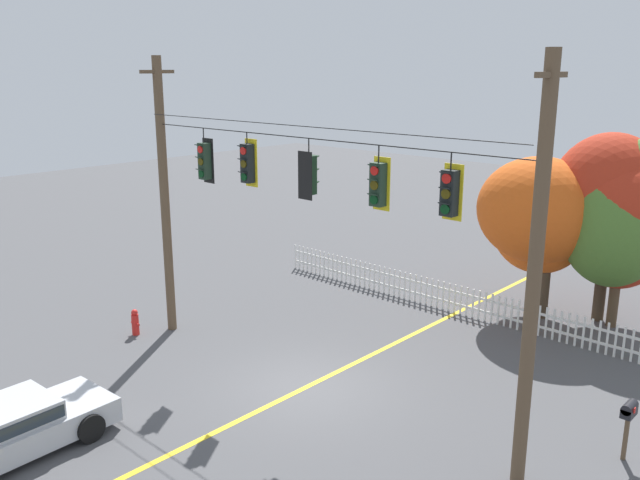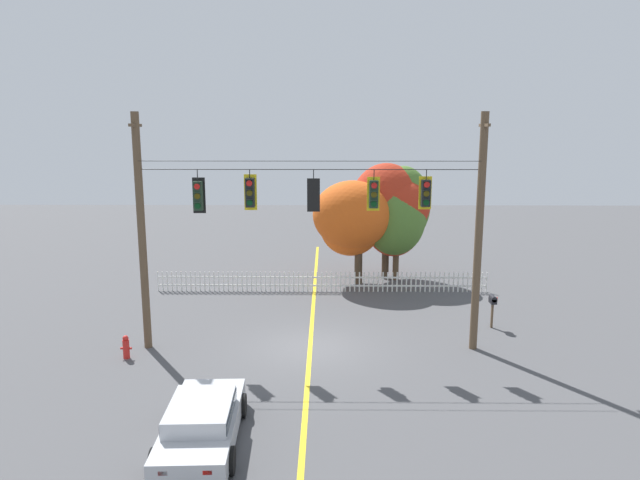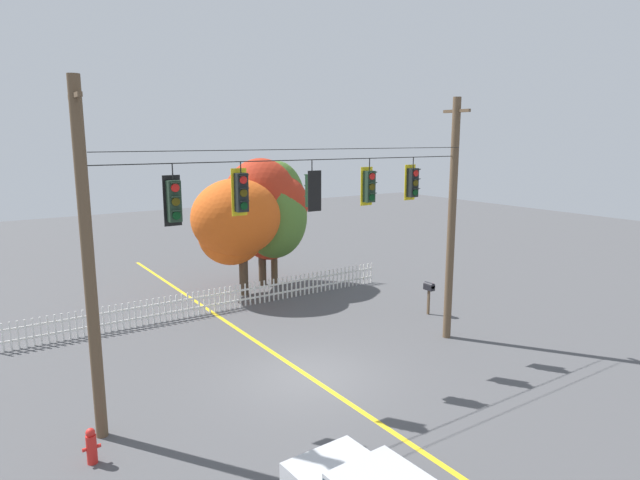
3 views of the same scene
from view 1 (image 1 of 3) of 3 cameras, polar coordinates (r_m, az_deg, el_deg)
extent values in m
plane|color=#4C4C4F|center=(17.39, -1.21, -12.53)|extent=(80.00, 80.00, 0.00)
cube|color=gold|center=(17.38, -1.21, -12.52)|extent=(0.16, 36.00, 0.01)
cylinder|color=brown|center=(20.31, -13.18, 3.44)|extent=(0.27, 0.27, 8.26)
cylinder|color=brown|center=(12.75, 17.88, -3.47)|extent=(0.27, 0.27, 8.26)
cube|color=brown|center=(19.95, -13.81, 13.86)|extent=(0.10, 1.10, 0.10)
cube|color=brown|center=(12.17, 19.25, 13.25)|extent=(0.10, 1.10, 0.10)
cylinder|color=black|center=(15.55, -1.34, 8.76)|extent=(11.42, 0.02, 0.02)
cylinder|color=black|center=(15.35, -2.00, 9.77)|extent=(11.42, 0.02, 0.02)
cylinder|color=black|center=(18.41, -9.97, 8.83)|extent=(0.03, 0.03, 0.40)
cube|color=black|center=(18.56, -9.55, 6.73)|extent=(0.43, 0.02, 1.23)
cube|color=#1E3323|center=(18.49, -9.87, 6.68)|extent=(0.30, 0.24, 0.99)
cylinder|color=red|center=(18.36, -10.25, 7.66)|extent=(0.20, 0.03, 0.20)
cube|color=#1E3323|center=(18.32, -10.38, 8.00)|extent=(0.22, 0.12, 0.06)
cylinder|color=#463B09|center=(18.40, -10.21, 6.64)|extent=(0.20, 0.03, 0.20)
cube|color=#1E3323|center=(18.36, -10.34, 6.97)|extent=(0.22, 0.12, 0.06)
cylinder|color=#073513|center=(18.45, -10.16, 5.62)|extent=(0.20, 0.03, 0.20)
cube|color=#1E3323|center=(18.41, -10.29, 5.96)|extent=(0.22, 0.12, 0.06)
cylinder|color=black|center=(17.03, -6.30, 8.69)|extent=(0.03, 0.03, 0.29)
cube|color=yellow|center=(17.19, -5.91, 6.61)|extent=(0.43, 0.02, 1.23)
cube|color=black|center=(17.11, -6.24, 6.56)|extent=(0.30, 0.24, 0.99)
cylinder|color=red|center=(16.98, -6.62, 7.61)|extent=(0.20, 0.03, 0.20)
cube|color=black|center=(16.94, -6.74, 7.98)|extent=(0.22, 0.12, 0.06)
cylinder|color=#463B09|center=(17.02, -6.58, 6.51)|extent=(0.20, 0.03, 0.20)
cube|color=black|center=(16.98, -6.71, 6.88)|extent=(0.22, 0.12, 0.06)
cylinder|color=#073513|center=(17.07, -6.55, 5.41)|extent=(0.20, 0.03, 0.20)
cube|color=black|center=(17.02, -6.68, 5.78)|extent=(0.22, 0.12, 0.06)
cylinder|color=black|center=(15.48, -0.97, 7.99)|extent=(0.03, 0.03, 0.40)
cube|color=black|center=(15.48, -1.29, 5.54)|extent=(0.43, 0.02, 1.13)
cube|color=black|center=(15.57, -0.96, 5.60)|extent=(0.30, 0.24, 0.91)
cylinder|color=red|center=(15.62, -0.62, 6.76)|extent=(0.20, 0.03, 0.20)
cube|color=black|center=(15.64, -0.51, 7.19)|extent=(0.22, 0.12, 0.06)
cylinder|color=#463B09|center=(15.67, -0.62, 5.66)|extent=(0.20, 0.03, 0.20)
cube|color=black|center=(15.68, -0.50, 6.09)|extent=(0.22, 0.12, 0.06)
cylinder|color=#073513|center=(15.72, -0.61, 4.57)|extent=(0.20, 0.03, 0.20)
cube|color=black|center=(15.73, -0.50, 5.00)|extent=(0.22, 0.12, 0.06)
cylinder|color=black|center=(14.16, 5.06, 7.37)|extent=(0.03, 0.03, 0.37)
cube|color=yellow|center=(14.35, 5.33, 4.83)|extent=(0.43, 0.02, 1.16)
cube|color=#1E3323|center=(14.25, 5.01, 4.77)|extent=(0.30, 0.24, 0.93)
cylinder|color=red|center=(14.10, 4.69, 5.95)|extent=(0.20, 0.03, 0.20)
cube|color=#1E3323|center=(14.05, 4.59, 6.39)|extent=(0.22, 0.12, 0.06)
cylinder|color=#463B09|center=(14.15, 4.67, 4.70)|extent=(0.20, 0.03, 0.20)
cube|color=#1E3323|center=(14.09, 4.56, 5.14)|extent=(0.22, 0.12, 0.06)
cylinder|color=#073513|center=(14.20, 4.64, 3.47)|extent=(0.20, 0.03, 0.20)
cube|color=#1E3323|center=(14.15, 4.54, 3.90)|extent=(0.22, 0.12, 0.06)
cylinder|color=black|center=(13.16, 11.19, 6.66)|extent=(0.03, 0.03, 0.35)
cube|color=yellow|center=(13.37, 11.35, 4.05)|extent=(0.43, 0.02, 1.12)
cube|color=black|center=(13.26, 11.05, 3.98)|extent=(0.30, 0.24, 0.91)
cylinder|color=red|center=(13.09, 10.80, 5.20)|extent=(0.20, 0.03, 0.20)
cube|color=black|center=(13.04, 10.72, 5.68)|extent=(0.22, 0.12, 0.06)
cylinder|color=#463B09|center=(13.14, 10.74, 3.90)|extent=(0.20, 0.03, 0.20)
cube|color=black|center=(13.09, 10.66, 4.37)|extent=(0.22, 0.12, 0.06)
cylinder|color=#073513|center=(13.20, 10.68, 2.61)|extent=(0.20, 0.03, 0.20)
cube|color=black|center=(13.14, 10.60, 3.07)|extent=(0.22, 0.12, 0.06)
cube|color=white|center=(26.97, -2.11, -1.42)|extent=(0.06, 0.04, 0.97)
cube|color=white|center=(26.82, -1.77, -1.51)|extent=(0.06, 0.04, 0.97)
cube|color=white|center=(26.67, -1.42, -1.60)|extent=(0.06, 0.04, 0.97)
cube|color=white|center=(26.52, -1.07, -1.70)|extent=(0.06, 0.04, 0.97)
cube|color=white|center=(26.37, -0.72, -1.79)|extent=(0.06, 0.04, 0.97)
cube|color=white|center=(26.22, -0.36, -1.89)|extent=(0.06, 0.04, 0.97)
cube|color=white|center=(26.07, 0.00, -1.98)|extent=(0.06, 0.04, 0.97)
cube|color=white|center=(25.92, 0.37, -2.08)|extent=(0.06, 0.04, 0.97)
cube|color=white|center=(25.78, 0.74, -2.18)|extent=(0.06, 0.04, 0.97)
cube|color=white|center=(25.63, 1.12, -2.28)|extent=(0.06, 0.04, 0.97)
cube|color=white|center=(25.49, 1.50, -2.38)|extent=(0.06, 0.04, 0.97)
cube|color=white|center=(25.35, 1.88, -2.48)|extent=(0.06, 0.04, 0.97)
cube|color=white|center=(25.21, 2.27, -2.58)|extent=(0.06, 0.04, 0.97)
cube|color=white|center=(25.07, 2.66, -2.68)|extent=(0.06, 0.04, 0.97)
cube|color=white|center=(24.93, 3.06, -2.78)|extent=(0.06, 0.04, 0.97)
cube|color=white|center=(24.79, 3.46, -2.89)|extent=(0.06, 0.04, 0.97)
cube|color=white|center=(24.66, 3.87, -3.00)|extent=(0.06, 0.04, 0.97)
cube|color=white|center=(24.52, 4.28, -3.10)|extent=(0.06, 0.04, 0.97)
cube|color=white|center=(24.39, 4.70, -3.21)|extent=(0.06, 0.04, 0.97)
cube|color=white|center=(24.26, 5.12, -3.32)|extent=(0.06, 0.04, 0.97)
cube|color=white|center=(24.13, 5.54, -3.43)|extent=(0.06, 0.04, 0.97)
cube|color=white|center=(24.00, 5.97, -3.54)|extent=(0.06, 0.04, 0.97)
cube|color=white|center=(23.87, 6.41, -3.65)|extent=(0.06, 0.04, 0.97)
cube|color=white|center=(23.75, 6.85, -3.77)|extent=(0.06, 0.04, 0.97)
cube|color=white|center=(23.62, 7.29, -3.88)|extent=(0.06, 0.04, 0.97)
cube|color=white|center=(23.50, 7.74, -4.00)|extent=(0.06, 0.04, 0.97)
cube|color=white|center=(23.38, 8.19, -4.11)|extent=(0.06, 0.04, 0.97)
cube|color=white|center=(23.26, 8.65, -4.23)|extent=(0.06, 0.04, 0.97)
cube|color=white|center=(23.14, 9.11, -4.35)|extent=(0.06, 0.04, 0.97)
cube|color=white|center=(23.03, 9.58, -4.46)|extent=(0.06, 0.04, 0.97)
cube|color=white|center=(22.91, 10.06, -4.58)|extent=(0.06, 0.04, 0.97)
cube|color=white|center=(22.80, 10.53, -4.70)|extent=(0.06, 0.04, 0.97)
cube|color=white|center=(22.69, 11.02, -4.83)|extent=(0.06, 0.04, 0.97)
cube|color=white|center=(22.58, 11.50, -4.95)|extent=(0.06, 0.04, 0.97)
cube|color=white|center=(22.47, 12.00, -5.07)|extent=(0.06, 0.04, 0.97)
cube|color=white|center=(22.36, 12.49, -5.19)|extent=(0.06, 0.04, 0.97)
cube|color=white|center=(22.26, 12.99, -5.32)|extent=(0.06, 0.04, 0.97)
cube|color=white|center=(22.16, 13.50, -5.44)|extent=(0.06, 0.04, 0.97)
cube|color=white|center=(22.06, 14.01, -5.57)|extent=(0.06, 0.04, 0.97)
cube|color=white|center=(21.96, 14.53, -5.70)|extent=(0.06, 0.04, 0.97)
cube|color=white|center=(21.86, 15.05, -5.82)|extent=(0.06, 0.04, 0.97)
cube|color=white|center=(21.77, 15.58, -5.95)|extent=(0.06, 0.04, 0.97)
cube|color=white|center=(21.67, 16.11, -6.08)|extent=(0.06, 0.04, 0.97)
cube|color=white|center=(21.58, 16.65, -6.21)|extent=(0.06, 0.04, 0.97)
cube|color=white|center=(21.49, 17.19, -6.34)|extent=(0.06, 0.04, 0.97)
cube|color=white|center=(21.41, 17.73, -6.47)|extent=(0.06, 0.04, 0.97)
cube|color=white|center=(21.32, 18.28, -6.60)|extent=(0.06, 0.04, 0.97)
cube|color=white|center=(21.24, 18.84, -6.73)|extent=(0.06, 0.04, 0.97)
cube|color=white|center=(21.16, 19.40, -6.86)|extent=(0.06, 0.04, 0.97)
cube|color=white|center=(21.08, 19.96, -6.99)|extent=(0.06, 0.04, 0.97)
cube|color=white|center=(21.00, 20.53, -7.13)|extent=(0.06, 0.04, 0.97)
cube|color=white|center=(20.93, 21.10, -7.26)|extent=(0.06, 0.04, 0.97)
cube|color=white|center=(20.86, 21.68, -7.39)|extent=(0.06, 0.04, 0.97)
cube|color=white|center=(20.79, 22.26, -7.52)|extent=(0.06, 0.04, 0.97)
cube|color=white|center=(20.72, 22.85, -7.66)|extent=(0.06, 0.04, 0.97)
cube|color=white|center=(20.65, 23.44, -7.79)|extent=(0.06, 0.04, 0.97)
cube|color=white|center=(20.59, 24.03, -7.92)|extent=(0.06, 0.04, 0.97)
cube|color=white|center=(20.53, 24.63, -8.06)|extent=(0.06, 0.04, 0.97)
cube|color=white|center=(20.47, 25.23, -8.19)|extent=(0.06, 0.04, 0.97)
cube|color=white|center=(22.45, 12.50, -5.64)|extent=(15.83, 0.03, 0.08)
cube|color=white|center=(22.32, 12.56, -4.66)|extent=(15.83, 0.03, 0.08)
cylinder|color=#473828|center=(22.76, 18.61, -3.81)|extent=(0.40, 0.40, 2.08)
ellipsoid|color=#DB5619|center=(22.62, 18.26, 0.91)|extent=(3.06, 2.53, 2.91)
ellipsoid|color=#DB5619|center=(22.17, 18.25, 2.46)|extent=(3.96, 3.49, 3.40)
cylinder|color=#473828|center=(23.14, 22.92, -3.93)|extent=(0.37, 0.37, 2.07)
ellipsoid|color=#B22D19|center=(22.42, 24.45, 1.63)|extent=(3.31, 3.03, 4.38)
ellipsoid|color=#B22D19|center=(22.39, 23.48, 2.97)|extent=(3.71, 3.36, 4.32)
ellipsoid|color=#B22D19|center=(22.08, 24.57, 2.75)|extent=(3.44, 3.20, 3.04)
cylinder|color=brown|center=(22.74, 23.95, -4.15)|extent=(0.32, 0.32, 2.22)
ellipsoid|color=#4C752D|center=(21.88, 23.86, 1.22)|extent=(3.13, 2.76, 3.86)
ellipsoid|color=#4C752D|center=(22.17, 25.57, 2.68)|extent=(2.87, 2.35, 4.01)
ellipsoid|color=#4C752D|center=(22.42, 24.30, 3.55)|extent=(3.58, 3.36, 3.31)
cube|color=#B7BABF|center=(15.94, -24.94, -14.87)|extent=(1.88, 4.31, 0.55)
cube|color=#B7BABF|center=(15.67, -25.64, -13.47)|extent=(1.58, 2.10, 0.42)
cube|color=#232D38|center=(15.67, -25.64, -13.47)|extent=(1.61, 2.01, 0.27)
cylinder|color=black|center=(17.16, -22.09, -12.87)|extent=(0.21, 0.65, 0.64)
cylinder|color=black|center=(15.82, -19.09, -15.02)|extent=(0.21, 0.65, 0.64)
cube|color=white|center=(17.08, -19.19, -11.87)|extent=(0.20, 0.05, 0.10)
cube|color=white|center=(16.35, -17.46, -12.95)|extent=(0.20, 0.05, 0.10)
cylinder|color=red|center=(21.17, -15.57, -7.01)|extent=(0.22, 0.22, 0.65)
sphere|color=red|center=(21.04, -15.64, -6.01)|extent=(0.20, 0.20, 0.20)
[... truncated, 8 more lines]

